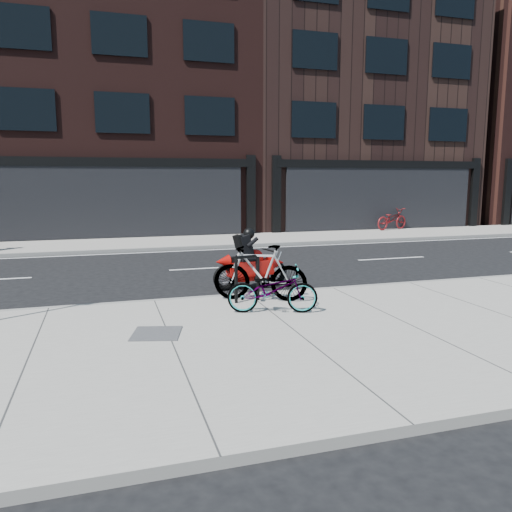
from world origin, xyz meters
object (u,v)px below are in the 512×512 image
object	(u,v)px
motorcycle	(254,263)
utility_grate	(156,333)
bicycle_front	(272,289)
bicycle_far	(392,219)
bicycle_rear	(260,273)
bike_rack	(247,274)

from	to	relation	value
motorcycle	utility_grate	size ratio (longest dim) A/B	2.58
bicycle_front	bicycle_far	bearing A→B (deg)	-22.39
bicycle_front	utility_grate	size ratio (longest dim) A/B	2.22
bicycle_rear	motorcycle	world-z (taller)	motorcycle
bicycle_rear	utility_grate	size ratio (longest dim) A/B	2.54
bike_rack	bicycle_rear	distance (m)	0.27
bike_rack	utility_grate	distance (m)	2.62
bicycle_far	utility_grate	size ratio (longest dim) A/B	2.61
bike_rack	motorcycle	distance (m)	1.91
bicycle_rear	utility_grate	xyz separation A→B (m)	(-2.25, -1.62, -0.57)
bicycle_rear	bike_rack	bearing A→B (deg)	-65.20
bike_rack	bicycle_front	bearing A→B (deg)	-77.36
bike_rack	bicycle_far	size ratio (longest dim) A/B	0.48
bicycle_far	utility_grate	distance (m)	18.24
bicycle_rear	motorcycle	distance (m)	1.83
motorcycle	utility_grate	xyz separation A→B (m)	(-2.65, -3.41, -0.45)
bicycle_rear	utility_grate	world-z (taller)	bicycle_rear
bicycle_front	motorcycle	distance (m)	2.77
bicycle_far	utility_grate	xyz separation A→B (m)	(-12.55, -13.22, -0.51)
bicycle_front	bicycle_far	size ratio (longest dim) A/B	0.85
bicycle_rear	bicycle_far	world-z (taller)	bicycle_rear
motorcycle	bicycle_front	bearing A→B (deg)	-110.23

